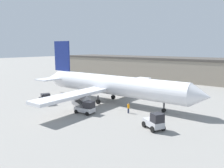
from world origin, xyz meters
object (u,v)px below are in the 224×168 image
Objects in this scene: airplane at (108,85)px; pushback_tug at (155,122)px; belt_loader_truck at (86,108)px; baggage_tug at (45,99)px; ground_crew_worker at (128,108)px.

pushback_tug is (13.91, -7.64, -2.40)m from airplane.
airplane is 10.79× the size of belt_loader_truck.
pushback_tug is at bearing -3.55° from belt_loader_truck.
belt_loader_truck is at bearing -77.55° from airplane.
baggage_tug is at bearing -136.84° from airplane.
airplane reaches higher than ground_crew_worker.
ground_crew_worker is 0.50× the size of belt_loader_truck.
pushback_tug is (11.97, 0.43, 0.08)m from belt_loader_truck.
baggage_tug is 22.50m from pushback_tug.
belt_loader_truck reaches higher than ground_crew_worker.
airplane is 11.15× the size of baggage_tug.
belt_loader_truck is 1.01× the size of pushback_tug.
airplane is at bearing 68.41° from baggage_tug.
airplane is 16.05m from pushback_tug.
ground_crew_worker is 6.86m from belt_loader_truck.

